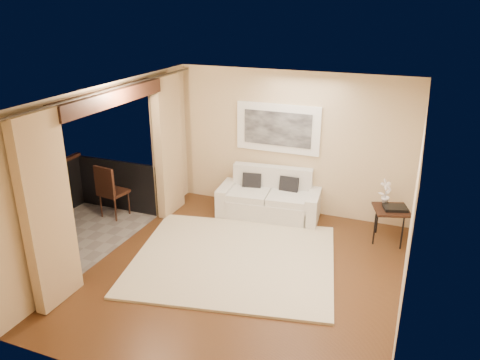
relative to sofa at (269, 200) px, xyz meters
The scene contains 18 objects.
floor 2.13m from the sofa, 82.16° to the right, with size 5.00×5.00×0.00m, color #513017.
room_shell 3.55m from the sofa, 131.44° to the right, with size 5.00×6.40×5.00m.
balcony 3.67m from the sofa, 145.33° to the right, with size 1.81×2.60×1.17m.
curtains 2.95m from the sofa, 131.13° to the right, with size 0.16×4.80×2.64m.
artwork 1.35m from the sofa, 88.85° to the left, with size 1.62×0.07×0.92m.
rug 1.82m from the sofa, 89.82° to the right, with size 3.12×2.72×0.04m, color beige.
sofa is the anchor object (origin of this frame).
side_table 2.24m from the sofa, ahead, with size 0.70×0.70×0.60m.
tray 2.31m from the sofa, ahead, with size 0.38×0.28×0.05m, color black.
orchid 2.14m from the sofa, ahead, with size 0.23×0.16×0.44m, color white.
bistro_table 4.18m from the sofa, 143.22° to the right, with size 0.69×0.69×0.79m.
balcony_chair_far 3.01m from the sofa, 156.05° to the right, with size 0.51×0.51×1.04m.
balcony_chair_near 3.98m from the sofa, 143.90° to the right, with size 0.58×0.58×1.09m.
ice_bucket 4.23m from the sofa, 145.86° to the right, with size 0.18×0.18×0.20m, color silver.
candle 4.06m from the sofa, 144.74° to the right, with size 0.06×0.06×0.07m, color red.
vase 4.30m from the sofa, 140.89° to the right, with size 0.04×0.04×0.18m, color silver.
glass_a 4.12m from the sofa, 141.79° to the right, with size 0.06×0.06×0.12m, color silver.
glass_b 4.05m from the sofa, 141.14° to the right, with size 0.06×0.06×0.12m, color silver.
Camera 1 is at (2.20, -5.69, 3.87)m, focal length 35.00 mm.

